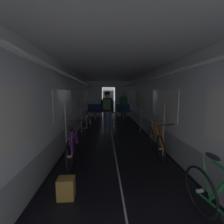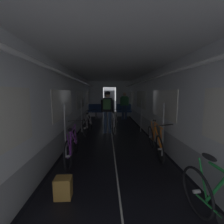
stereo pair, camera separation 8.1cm
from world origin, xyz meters
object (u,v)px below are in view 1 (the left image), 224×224
bench_seat_far_right (123,110)px  bicycle_purple (73,146)px  person_standing_near_bench (124,104)px  bicycle_white (87,124)px  backpack_on_floor (66,188)px  bicycle_orange (156,140)px  bicycle_silver_in_aisle (115,123)px  bench_seat_far_left (95,110)px  person_cyclist_aisle (107,108)px

bench_seat_far_right → bicycle_purple: bench_seat_far_right is taller
person_standing_near_bench → bicycle_white: bearing=-120.9°
bicycle_white → backpack_on_floor: bicycle_white is taller
backpack_on_floor → person_standing_near_bench: bearing=75.9°
bicycle_orange → person_standing_near_bench: (-0.21, 5.46, 0.59)m
bicycle_white → person_standing_near_bench: bearing=59.1°
person_standing_near_bench → bench_seat_far_right: bearing=90.4°
backpack_on_floor → bicycle_silver_in_aisle: bearing=75.9°
bench_seat_far_left → bicycle_purple: size_ratio=0.58×
bicycle_orange → bicycle_silver_in_aisle: 2.68m
bicycle_white → backpack_on_floor: 4.01m
bicycle_orange → bicycle_white: bearing=132.7°
bicycle_orange → person_standing_near_bench: person_standing_near_bench is taller
bench_seat_far_left → bicycle_purple: bench_seat_far_left is taller
bicycle_silver_in_aisle → person_standing_near_bench: size_ratio=0.99×
bench_seat_far_right → bicycle_silver_in_aisle: bench_seat_far_right is taller
bicycle_white → bicycle_silver_in_aisle: (1.16, 0.21, 0.00)m
person_standing_near_bench → backpack_on_floor: bearing=-104.1°
bench_seat_far_left → person_cyclist_aisle: bearing=-78.5°
bicycle_silver_in_aisle → bench_seat_far_right: bearing=77.5°
bench_seat_far_left → backpack_on_floor: bearing=-90.0°
bench_seat_far_left → bicycle_white: bearing=-91.5°
person_cyclist_aisle → bicycle_silver_in_aisle: size_ratio=1.03×
bicycle_purple → backpack_on_floor: 1.37m
bench_seat_far_right → bicycle_orange: bench_seat_far_right is taller
bicycle_white → person_cyclist_aisle: bearing=-3.5°
bicycle_silver_in_aisle → bench_seat_far_left: bearing=107.7°
bicycle_white → bicycle_silver_in_aisle: 1.18m
bench_seat_far_right → backpack_on_floor: bench_seat_far_right is taller
bench_seat_far_right → bicycle_orange: 5.84m
bicycle_purple → bicycle_silver_in_aisle: bearing=67.1°
person_cyclist_aisle → bicycle_orange: bearing=-60.1°
bench_seat_far_right → person_standing_near_bench: person_standing_near_bench is taller
bench_seat_far_left → person_cyclist_aisle: person_cyclist_aisle is taller
person_cyclist_aisle → bicycle_silver_in_aisle: person_cyclist_aisle is taller
backpack_on_floor → bicycle_orange: bearing=40.4°
bicycle_white → person_cyclist_aisle: (0.82, -0.05, 0.69)m
bench_seat_far_left → bicycle_orange: bench_seat_far_left is taller
bicycle_orange → bicycle_silver_in_aisle: bearing=110.9°
bench_seat_far_left → bicycle_silver_in_aisle: bench_seat_far_left is taller
bicycle_white → bicycle_purple: bicycle_white is taller
bench_seat_far_left → bicycle_purple: bearing=-91.4°
bicycle_white → person_standing_near_bench: 3.74m
bicycle_orange → person_cyclist_aisle: (-1.29, 2.24, 0.69)m
bench_seat_far_right → person_standing_near_bench: 0.55m
person_standing_near_bench → bench_seat_far_left: bearing=168.2°
bench_seat_far_left → backpack_on_floor: 7.56m
person_cyclist_aisle → backpack_on_floor: bearing=-100.4°
bench_seat_far_left → person_cyclist_aisle: (0.73, -3.59, 0.50)m
bench_seat_far_left → bicycle_silver_in_aisle: (1.06, -3.33, -0.18)m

